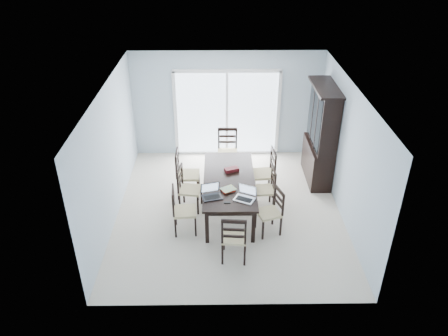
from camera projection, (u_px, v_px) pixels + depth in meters
The scene contains 24 objects.
floor at pixel (229, 210), 8.93m from camera, with size 5.00×5.00×0.00m, color #EEE3CC.
ceiling at pixel (230, 89), 7.62m from camera, with size 5.00×5.00×0.00m, color white.
back_wall at pixel (227, 105), 10.44m from camera, with size 4.50×0.02×2.60m, color #ADC0CF.
wall_left at pixel (111, 155), 8.25m from camera, with size 0.02×5.00×2.60m, color #ADC0CF.
wall_right at pixel (347, 154), 8.30m from camera, with size 0.02×5.00×2.60m, color #ADC0CF.
balcony at pixel (226, 137), 11.98m from camera, with size 4.50×2.00×0.10m, color gray.
railing at pixel (226, 103), 12.54m from camera, with size 4.50×0.06×1.10m, color #99999E.
dining_table at pixel (229, 182), 8.59m from camera, with size 1.00×2.20×0.75m.
china_hutch at pixel (321, 136), 9.49m from camera, with size 0.50×1.38×2.20m.
sliding_door at pixel (227, 113), 10.52m from camera, with size 2.52×0.05×2.18m.
chair_left_near at pixel (179, 206), 8.06m from camera, with size 0.45×0.44×1.10m.
chair_left_mid at pixel (185, 184), 8.71m from camera, with size 0.48×0.47×1.09m.
chair_left_far at pixel (183, 169), 9.11m from camera, with size 0.47×0.46×1.21m.
chair_right_near at pixel (273, 206), 8.07m from camera, with size 0.51×0.50×1.06m.
chair_right_mid at pixel (268, 184), 8.74m from camera, with size 0.44×0.42×1.05m.
chair_right_far at pixel (267, 168), 9.17m from camera, with size 0.51×0.49×1.20m.
chair_end_near at pixel (234, 234), 7.32m from camera, with size 0.45×0.47×1.12m.
chair_end_far at pixel (228, 146), 10.04m from camera, with size 0.45×0.47×1.19m.
laptop_dark at pixel (212, 195), 7.96m from camera, with size 0.41×0.33×0.24m.
laptop_silver at pixel (244, 197), 7.90m from camera, with size 0.43×0.38×0.25m.
book_stack at pixel (228, 190), 8.18m from camera, with size 0.33×0.31×0.04m.
cell_phone at pixel (227, 202), 7.84m from camera, with size 0.12×0.05×0.01m, color black.
game_box at pixel (232, 170), 8.80m from camera, with size 0.28×0.14×0.07m, color #4F0F18.
hot_tub at pixel (191, 119), 11.76m from camera, with size 1.95×1.78×0.92m.
Camera 1 is at (-0.19, -7.28, 5.23)m, focal length 35.00 mm.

